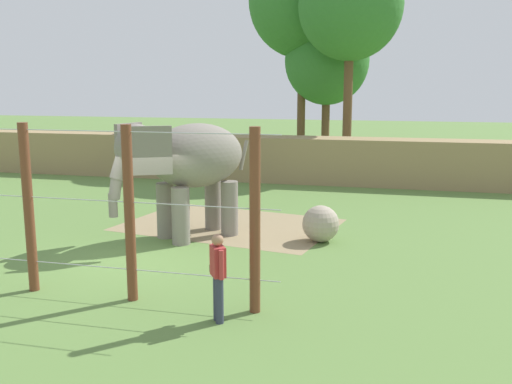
# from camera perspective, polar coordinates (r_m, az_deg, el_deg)

# --- Properties ---
(ground_plane) EXTENTS (120.00, 120.00, 0.00)m
(ground_plane) POSITION_cam_1_polar(r_m,az_deg,el_deg) (14.90, -11.77, -6.39)
(ground_plane) COLOR #5B7F3D
(dirt_patch) EXTENTS (7.02, 5.42, 0.01)m
(dirt_patch) POSITION_cam_1_polar(r_m,az_deg,el_deg) (17.93, -2.67, -3.27)
(dirt_patch) COLOR #937F5B
(dirt_patch) RESTS_ON ground
(embankment_wall) EXTENTS (36.00, 1.80, 2.02)m
(embankment_wall) POSITION_cam_1_polar(r_m,az_deg,el_deg) (26.28, 0.04, 3.40)
(embankment_wall) COLOR #997F56
(embankment_wall) RESTS_ON ground
(elephant) EXTENTS (3.53, 3.91, 3.32)m
(elephant) POSITION_cam_1_polar(r_m,az_deg,el_deg) (16.09, -6.98, 3.03)
(elephant) COLOR gray
(elephant) RESTS_ON ground
(enrichment_ball) EXTENTS (1.03, 1.03, 1.03)m
(enrichment_ball) POSITION_cam_1_polar(r_m,az_deg,el_deg) (15.98, 6.47, -3.17)
(enrichment_ball) COLOR tan
(enrichment_ball) RESTS_ON ground
(cable_fence) EXTENTS (8.54, 0.21, 3.56)m
(cable_fence) POSITION_cam_1_polar(r_m,az_deg,el_deg) (12.15, -17.49, -1.83)
(cable_fence) COLOR brown
(cable_fence) RESTS_ON ground
(zookeeper) EXTENTS (0.43, 0.53, 1.67)m
(zookeeper) POSITION_cam_1_polar(r_m,az_deg,el_deg) (10.52, -3.81, -8.11)
(zookeeper) COLOR #33384C
(zookeeper) RESTS_ON ground
(tree_far_left) EXTENTS (5.77, 5.77, 11.78)m
(tree_far_left) POSITION_cam_1_polar(r_m,az_deg,el_deg) (32.11, 4.69, 18.46)
(tree_far_left) COLOR brown
(tree_far_left) RESTS_ON ground
(tree_left_of_centre) EXTENTS (4.95, 4.95, 10.64)m
(tree_left_of_centre) POSITION_cam_1_polar(r_m,az_deg,el_deg) (28.72, 9.41, 17.85)
(tree_left_of_centre) COLOR brown
(tree_left_of_centre) RESTS_ON ground
(tree_behind_wall) EXTENTS (4.54, 4.54, 8.01)m
(tree_behind_wall) POSITION_cam_1_polar(r_m,az_deg,el_deg) (31.85, 7.09, 12.85)
(tree_behind_wall) COLOR brown
(tree_behind_wall) RESTS_ON ground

